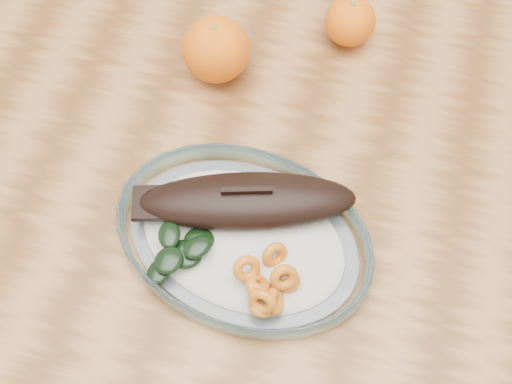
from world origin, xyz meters
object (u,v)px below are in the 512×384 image
orange_right (350,21)px  plated_meal (243,234)px  dining_table (218,194)px  orange_left (216,50)px

orange_right → plated_meal: bearing=-100.0°
plated_meal → orange_right: 0.35m
dining_table → orange_right: 0.31m
dining_table → plated_meal: plated_meal is taller
orange_left → orange_right: orange_left is taller
orange_left → orange_right: size_ratio=1.28×
dining_table → orange_left: bearing=104.6°
orange_left → orange_right: bearing=32.6°
plated_meal → orange_right: bearing=88.8°
dining_table → plated_meal: size_ratio=1.85×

